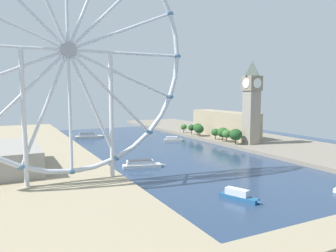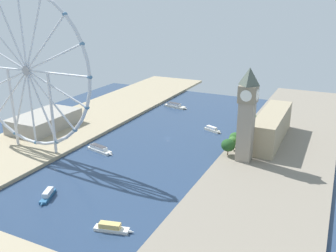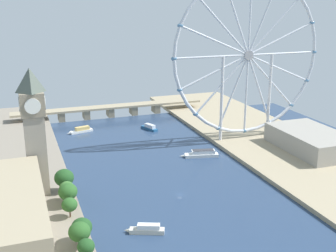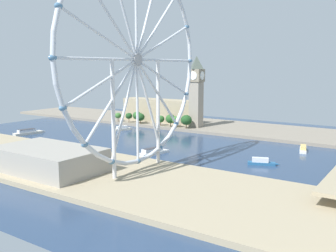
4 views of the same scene
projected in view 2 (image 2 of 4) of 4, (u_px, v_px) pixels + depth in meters
name	position (u px, v px, depth m)	size (l,w,h in m)	color
ground_plane	(168.00, 138.00, 359.66)	(384.40, 384.40, 0.00)	navy
riverbank_left	(279.00, 155.00, 315.08)	(90.00, 520.00, 3.00)	gray
riverbank_right	(81.00, 122.00, 403.25)	(90.00, 520.00, 3.00)	tan
clock_tower	(247.00, 113.00, 290.01)	(14.71, 14.71, 77.19)	gray
parliament_block	(271.00, 127.00, 341.82)	(22.00, 95.98, 27.11)	tan
tree_row_embankment	(240.00, 132.00, 341.75)	(12.26, 105.19, 14.53)	#513823
ferris_wheel	(27.00, 71.00, 303.92)	(134.32, 3.20, 136.65)	silver
riverside_hall	(45.00, 121.00, 377.44)	(42.24, 69.75, 14.92)	gray
tour_boat_0	(99.00, 149.00, 326.73)	(30.60, 12.39, 5.44)	white
tour_boat_1	(112.00, 228.00, 213.50)	(24.66, 10.15, 5.12)	white
tour_boat_2	(212.00, 129.00, 377.37)	(21.09, 11.12, 5.05)	beige
tour_boat_3	(175.00, 106.00, 462.65)	(34.40, 13.38, 5.64)	beige
tour_boat_4	(48.00, 195.00, 249.60)	(11.63, 22.12, 5.23)	#235684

